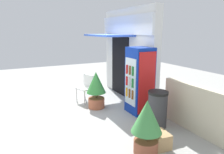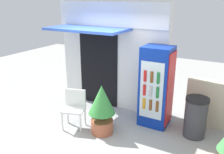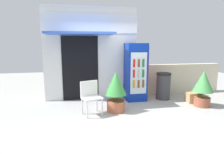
{
  "view_description": "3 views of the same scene",
  "coord_description": "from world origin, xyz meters",
  "px_view_note": "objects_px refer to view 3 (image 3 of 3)",
  "views": [
    {
      "loc": [
        5.44,
        -1.91,
        2.27
      ],
      "look_at": [
        0.42,
        0.64,
        0.98
      ],
      "focal_mm": 32.57,
      "sensor_mm": 36.0,
      "label": 1
    },
    {
      "loc": [
        2.52,
        -3.66,
        2.82
      ],
      "look_at": [
        0.06,
        0.77,
        1.14
      ],
      "focal_mm": 38.48,
      "sensor_mm": 36.0,
      "label": 2
    },
    {
      "loc": [
        -1.01,
        -4.63,
        1.85
      ],
      "look_at": [
        0.06,
        0.74,
        0.87
      ],
      "focal_mm": 30.96,
      "sensor_mm": 36.0,
      "label": 3
    }
  ],
  "objects_px": {
    "potted_plant_curbside": "(203,86)",
    "cardboard_box": "(193,98)",
    "plastic_chair": "(91,95)",
    "trash_bin": "(163,86)",
    "potted_plant_near_shop": "(116,89)",
    "drink_cooler": "(136,72)"
  },
  "relations": [
    {
      "from": "potted_plant_curbside",
      "to": "cardboard_box",
      "type": "height_order",
      "value": "potted_plant_curbside"
    },
    {
      "from": "plastic_chair",
      "to": "cardboard_box",
      "type": "distance_m",
      "value": 3.27
    },
    {
      "from": "drink_cooler",
      "to": "cardboard_box",
      "type": "distance_m",
      "value": 1.96
    },
    {
      "from": "trash_bin",
      "to": "cardboard_box",
      "type": "bearing_deg",
      "value": -35.82
    },
    {
      "from": "drink_cooler",
      "to": "cardboard_box",
      "type": "relative_size",
      "value": 4.6
    },
    {
      "from": "drink_cooler",
      "to": "plastic_chair",
      "type": "distance_m",
      "value": 1.89
    },
    {
      "from": "drink_cooler",
      "to": "trash_bin",
      "type": "bearing_deg",
      "value": -6.36
    },
    {
      "from": "plastic_chair",
      "to": "drink_cooler",
      "type": "bearing_deg",
      "value": 33.02
    },
    {
      "from": "plastic_chair",
      "to": "potted_plant_curbside",
      "type": "height_order",
      "value": "potted_plant_curbside"
    },
    {
      "from": "potted_plant_curbside",
      "to": "cardboard_box",
      "type": "xyz_separation_m",
      "value": [
        -0.04,
        0.37,
        -0.46
      ]
    },
    {
      "from": "potted_plant_curbside",
      "to": "plastic_chair",
      "type": "bearing_deg",
      "value": 179.82
    },
    {
      "from": "plastic_chair",
      "to": "potted_plant_curbside",
      "type": "distance_m",
      "value": 3.27
    },
    {
      "from": "plastic_chair",
      "to": "potted_plant_curbside",
      "type": "bearing_deg",
      "value": -0.18
    },
    {
      "from": "drink_cooler",
      "to": "potted_plant_curbside",
      "type": "relative_size",
      "value": 1.74
    },
    {
      "from": "drink_cooler",
      "to": "trash_bin",
      "type": "distance_m",
      "value": 1.04
    },
    {
      "from": "cardboard_box",
      "to": "plastic_chair",
      "type": "bearing_deg",
      "value": -173.73
    },
    {
      "from": "potted_plant_near_shop",
      "to": "cardboard_box",
      "type": "bearing_deg",
      "value": 6.54
    },
    {
      "from": "plastic_chair",
      "to": "cardboard_box",
      "type": "xyz_separation_m",
      "value": [
        3.23,
        0.36,
        -0.36
      ]
    },
    {
      "from": "potted_plant_near_shop",
      "to": "trash_bin",
      "type": "relative_size",
      "value": 1.26
    },
    {
      "from": "potted_plant_near_shop",
      "to": "cardboard_box",
      "type": "relative_size",
      "value": 2.75
    },
    {
      "from": "potted_plant_near_shop",
      "to": "potted_plant_curbside",
      "type": "xyz_separation_m",
      "value": [
        2.59,
        -0.07,
        -0.01
      ]
    },
    {
      "from": "trash_bin",
      "to": "potted_plant_near_shop",
      "type": "bearing_deg",
      "value": -154.82
    }
  ]
}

